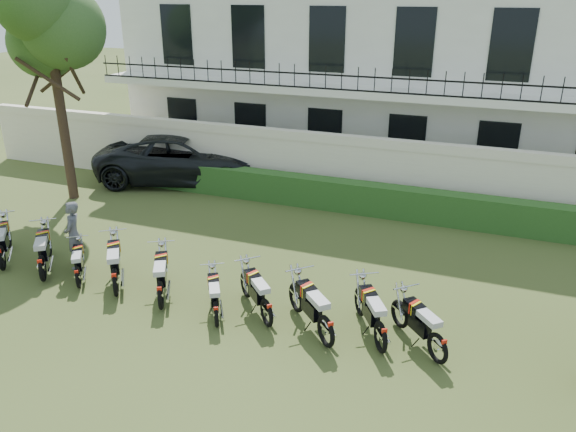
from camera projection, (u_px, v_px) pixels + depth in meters
name	position (u px, v px, depth m)	size (l,w,h in m)	color
ground	(250.00, 323.00, 12.17)	(100.00, 100.00, 0.00)	#3B491D
perimeter_wall	(349.00, 169.00, 18.65)	(30.00, 0.35, 2.30)	#F1E5CB
hedge	(372.00, 199.00, 17.88)	(18.00, 0.60, 1.00)	#274F1C
building	(390.00, 69.00, 22.86)	(20.40, 9.60, 7.40)	white
tree_west_near	(48.00, 18.00, 17.27)	(3.40, 3.20, 7.90)	#473323
motorcycle_0	(0.00, 252.00, 14.23)	(1.42, 1.65, 1.13)	black
motorcycle_1	(41.00, 262.00, 13.70)	(1.35, 1.73, 1.14)	black
motorcycle_2	(77.00, 272.00, 13.42)	(1.06, 1.41, 0.92)	black
motorcycle_3	(115.00, 276.00, 13.03)	(1.32, 1.77, 1.15)	black
motorcycle_4	(160.00, 289.00, 12.50)	(1.10, 1.82, 1.11)	black
motorcycle_5	(216.00, 309.00, 11.87)	(0.97, 1.55, 0.96)	black
motorcycle_6	(267.00, 306.00, 11.85)	(1.43, 1.47, 1.07)	black
motorcycle_7	(326.00, 324.00, 11.15)	(1.56, 1.58, 1.16)	black
motorcycle_8	(381.00, 330.00, 10.99)	(1.13, 1.79, 1.11)	black
motorcycle_9	(438.00, 342.00, 10.68)	(1.39, 1.49, 1.06)	black
suv	(185.00, 158.00, 20.84)	(2.93, 6.36, 1.77)	black
inspector	(74.00, 235.00, 14.31)	(0.65, 0.43, 1.79)	#5A5A5F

